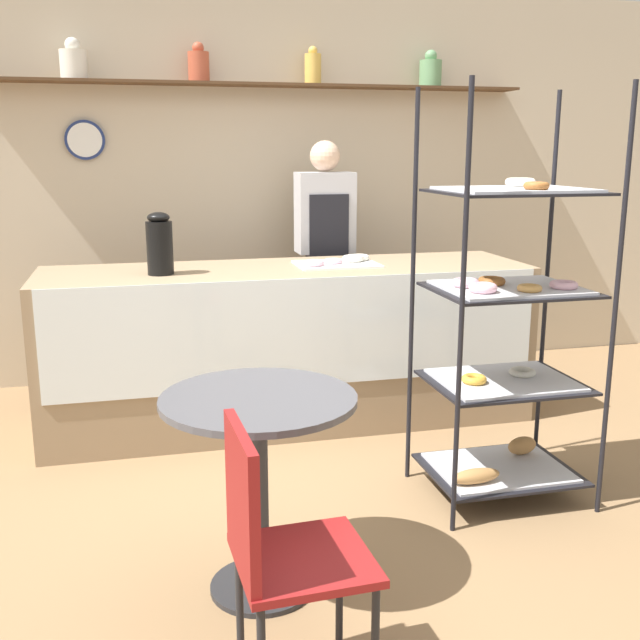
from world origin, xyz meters
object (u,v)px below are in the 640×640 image
(cafe_chair, at_px, (275,540))
(coffee_carafe, at_px, (160,244))
(person_worker, at_px, (325,254))
(cafe_table, at_px, (259,446))
(donut_tray_counter, at_px, (341,261))
(pastry_rack, at_px, (506,334))

(cafe_chair, relative_size, coffee_carafe, 2.56)
(person_worker, xyz_separation_m, cafe_table, (-0.85, -2.38, -0.34))
(donut_tray_counter, bearing_deg, cafe_table, -114.06)
(pastry_rack, distance_m, donut_tray_counter, 1.35)
(person_worker, distance_m, cafe_chair, 3.14)
(coffee_carafe, xyz_separation_m, donut_tray_counter, (1.06, 0.11, -0.15))
(cafe_chair, bearing_deg, cafe_table, -7.98)
(pastry_rack, distance_m, person_worker, 1.91)
(cafe_table, height_order, donut_tray_counter, donut_tray_counter)
(cafe_table, relative_size, coffee_carafe, 2.22)
(donut_tray_counter, bearing_deg, pastry_rack, -71.25)
(cafe_chair, bearing_deg, donut_tray_counter, -22.29)
(pastry_rack, height_order, donut_tray_counter, pastry_rack)
(cafe_chair, distance_m, donut_tray_counter, 2.57)
(pastry_rack, height_order, cafe_chair, pastry_rack)
(coffee_carafe, distance_m, donut_tray_counter, 1.08)
(pastry_rack, bearing_deg, cafe_table, -157.35)
(person_worker, height_order, cafe_table, person_worker)
(cafe_chair, height_order, donut_tray_counter, donut_tray_counter)
(coffee_carafe, bearing_deg, cafe_table, -80.91)
(person_worker, relative_size, donut_tray_counter, 3.46)
(pastry_rack, bearing_deg, coffee_carafe, 142.23)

